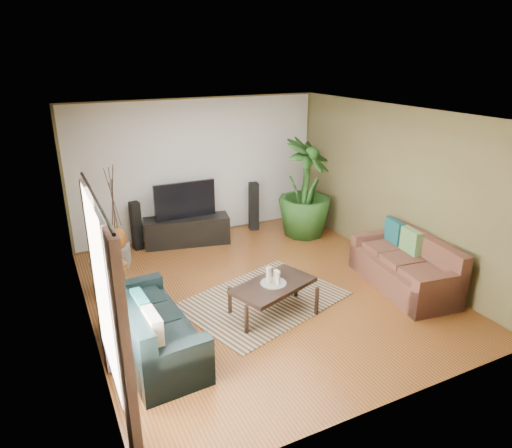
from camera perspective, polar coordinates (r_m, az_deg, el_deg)
floor at (r=7.16m, az=0.71°, el=-8.41°), size 5.50×5.50×0.00m
ceiling at (r=6.31m, az=0.82°, el=13.59°), size 5.50×5.50×0.00m
wall_back at (r=9.05m, az=-7.16°, el=6.89°), size 5.00×0.00×5.00m
wall_front at (r=4.53m, az=16.80°, el=-8.27°), size 5.00×0.00×5.00m
wall_left at (r=5.98m, az=-21.16°, el=-1.61°), size 0.00×5.50×5.50m
wall_right at (r=8.00m, az=17.00°, el=4.33°), size 0.00×5.50×5.50m
backwall_panel at (r=9.04m, az=-7.14°, el=6.88°), size 4.90×0.00×4.90m
window_pane at (r=4.50m, az=-18.81°, el=-7.97°), size 0.00×1.80×1.80m
curtain_near at (r=4.00m, az=-16.04°, el=-15.78°), size 0.08×0.35×2.20m
curtain_far at (r=5.29m, az=-19.14°, el=-6.66°), size 0.08×0.35×2.20m
curtain_rod at (r=4.17m, az=-19.53°, el=3.11°), size 0.03×1.90×0.03m
sofa_left at (r=5.77m, az=-12.81°, el=-11.84°), size 0.91×1.90×0.85m
sofa_right at (r=7.46m, az=18.00°, el=-4.57°), size 1.08×1.95×0.85m
area_rug at (r=6.92m, az=0.91°, el=-9.44°), size 2.66×2.22×0.01m
coffee_table at (r=6.48m, az=2.17°, el=-9.32°), size 1.31×0.99×0.48m
candle_tray at (r=6.36m, az=2.20°, el=-7.40°), size 0.36×0.36×0.02m
candle_tall at (r=6.30m, az=1.60°, el=-6.40°), size 0.07×0.07×0.23m
candle_mid at (r=6.30m, az=2.70°, el=-6.68°), size 0.07×0.07×0.18m
candle_short at (r=6.40m, az=2.51°, el=-6.39°), size 0.07×0.07×0.15m
tv_stand at (r=8.86m, az=-8.61°, el=-0.85°), size 1.66×0.80×0.53m
television at (r=8.67m, az=-8.87°, el=2.97°), size 1.17×0.06×0.69m
speaker_left at (r=8.75m, az=-14.74°, el=-0.22°), size 0.19×0.21×0.92m
speaker_right at (r=9.42m, az=-0.29°, el=2.23°), size 0.22×0.23×1.00m
potted_plant at (r=9.05m, az=6.21°, el=4.41°), size 1.51×1.51×1.93m
plant_pot at (r=9.31m, az=6.02°, el=-0.48°), size 0.36×0.36×0.28m
pedestal at (r=8.27m, az=-16.71°, el=-3.85°), size 0.43×0.43×0.34m
vase at (r=8.15m, az=-16.94°, el=-1.78°), size 0.31×0.31×0.43m
side_table at (r=7.42m, az=-17.80°, el=-6.24°), size 0.54×0.54×0.49m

